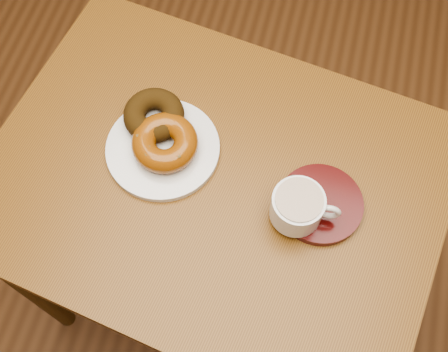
% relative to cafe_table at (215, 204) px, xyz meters
% --- Properties ---
extents(ground, '(6.00, 6.00, 0.00)m').
position_rel_cafe_table_xyz_m(ground, '(-0.10, 0.31, -0.67)').
color(ground, brown).
rests_on(ground, ground).
extents(cafe_table, '(0.94, 0.76, 0.79)m').
position_rel_cafe_table_xyz_m(cafe_table, '(0.00, 0.00, 0.00)').
color(cafe_table, brown).
rests_on(cafe_table, ground).
extents(donut_plate, '(0.30, 0.30, 0.01)m').
position_rel_cafe_table_xyz_m(donut_plate, '(-0.11, 0.03, 0.13)').
color(donut_plate, silver).
rests_on(donut_plate, cafe_table).
extents(donut_cinnamon, '(0.12, 0.12, 0.04)m').
position_rel_cafe_table_xyz_m(donut_cinnamon, '(-0.14, 0.08, 0.16)').
color(donut_cinnamon, '#36220A').
rests_on(donut_cinnamon, donut_plate).
extents(donut_caramel, '(0.16, 0.16, 0.05)m').
position_rel_cafe_table_xyz_m(donut_caramel, '(-0.10, 0.03, 0.16)').
color(donut_caramel, '#86460E').
rests_on(donut_caramel, donut_plate).
extents(saucer, '(0.19, 0.19, 0.02)m').
position_rel_cafe_table_xyz_m(saucer, '(0.20, -0.01, 0.13)').
color(saucer, '#3D0908').
rests_on(saucer, cafe_table).
extents(coffee_cup, '(0.12, 0.09, 0.06)m').
position_rel_cafe_table_xyz_m(coffee_cup, '(0.16, -0.04, 0.18)').
color(coffee_cup, silver).
rests_on(coffee_cup, saucer).
extents(teaspoon, '(0.02, 0.11, 0.01)m').
position_rel_cafe_table_xyz_m(teaspoon, '(0.14, 0.01, 0.15)').
color(teaspoon, silver).
rests_on(teaspoon, saucer).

